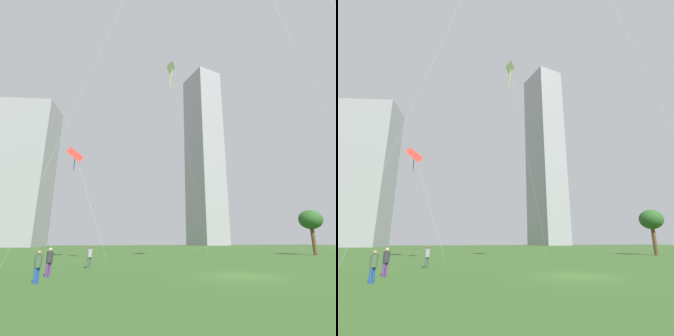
# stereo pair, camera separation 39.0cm
# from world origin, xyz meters

# --- Properties ---
(ground) EXTENTS (280.00, 280.00, 0.00)m
(ground) POSITION_xyz_m (0.00, 0.00, 0.00)
(ground) COLOR #335623
(person_standing_0) EXTENTS (0.38, 0.38, 1.72)m
(person_standing_0) POSITION_xyz_m (-11.73, 3.00, 1.00)
(person_standing_0) COLOR #593372
(person_standing_0) RESTS_ON ground
(person_standing_1) EXTENTS (0.37, 0.37, 1.65)m
(person_standing_1) POSITION_xyz_m (-11.92, 0.29, 0.95)
(person_standing_1) COLOR #1E478C
(person_standing_1) RESTS_ON ground
(person_standing_3) EXTENTS (0.39, 0.39, 1.76)m
(person_standing_3) POSITION_xyz_m (-9.30, 7.68, 1.02)
(person_standing_3) COLOR #3F593F
(person_standing_3) RESTS_ON ground
(kite_flying_3) EXTENTS (6.15, 4.90, 14.51)m
(kite_flying_3) POSITION_xyz_m (-12.16, 19.53, 13.41)
(kite_flying_3) COLOR silver
(kite_flying_3) RESTS_ON ground
(kite_flying_4) EXTENTS (6.94, 1.96, 33.03)m
(kite_flying_4) POSITION_xyz_m (2.33, 22.14, 31.70)
(kite_flying_4) COLOR silver
(kite_flying_4) RESTS_ON ground
(park_tree_0) EXTENTS (3.69, 3.69, 7.17)m
(park_tree_0) POSITION_xyz_m (25.53, 19.04, 5.49)
(park_tree_0) COLOR brown
(park_tree_0) RESTS_ON ground
(distant_highrise_0) EXTENTS (19.62, 23.30, 108.73)m
(distant_highrise_0) POSITION_xyz_m (54.77, 121.52, 54.37)
(distant_highrise_0) COLOR #939399
(distant_highrise_0) RESTS_ON ground
(distant_highrise_1) EXTENTS (25.65, 19.75, 60.28)m
(distant_highrise_1) POSITION_xyz_m (-39.04, 100.09, 30.14)
(distant_highrise_1) COLOR #939399
(distant_highrise_1) RESTS_ON ground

